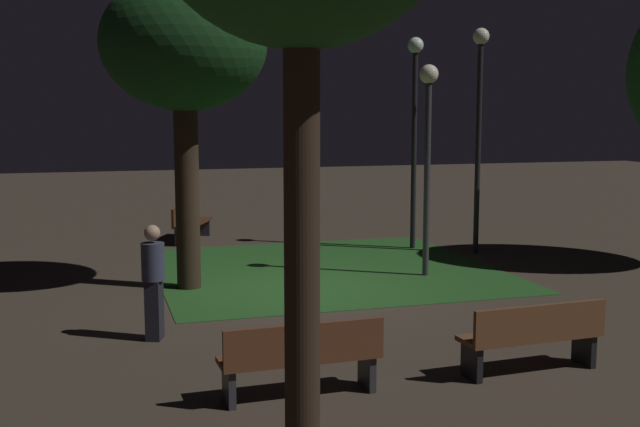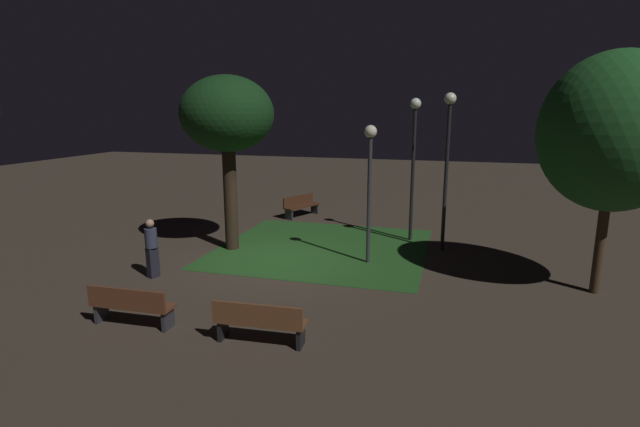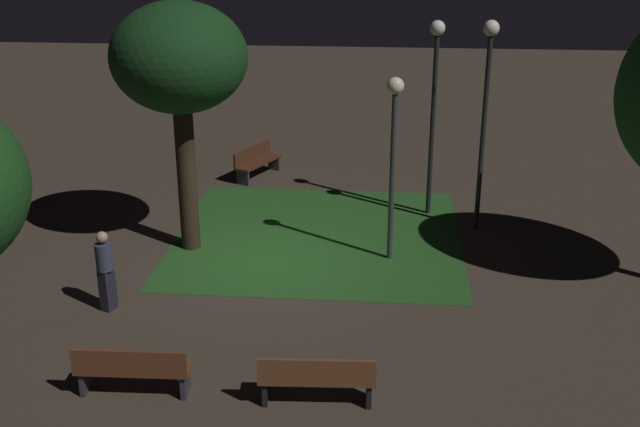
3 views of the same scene
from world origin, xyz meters
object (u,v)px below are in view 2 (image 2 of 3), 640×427
object	(u,v)px
lamp_post_near_wall	(448,147)
pedestrian	(152,247)
tree_back_right	(615,133)
lamp_post_path_center	(414,146)
bench_lawn_edge	(259,321)
tree_lawn_side	(227,116)
bench_back_row	(131,305)
bench_path_side	(301,205)
lamp_post_plaza_east	(370,169)

from	to	relation	value
lamp_post_near_wall	pedestrian	bearing A→B (deg)	-147.51
tree_back_right	lamp_post_path_center	xyz separation A→B (m)	(-4.89, 3.68, -0.69)
bench_lawn_edge	tree_lawn_side	bearing A→B (deg)	120.44
bench_lawn_edge	lamp_post_near_wall	size ratio (longest dim) A/B	0.37
lamp_post_path_center	lamp_post_near_wall	bearing A→B (deg)	-41.11
bench_back_row	pedestrian	bearing A→B (deg)	116.53
bench_path_side	pedestrian	size ratio (longest dim) A/B	1.14
tree_lawn_side	lamp_post_near_wall	distance (m)	6.87
bench_path_side	lamp_post_near_wall	world-z (taller)	lamp_post_near_wall
tree_lawn_side	lamp_post_near_wall	bearing A→B (deg)	14.27
bench_back_row	lamp_post_plaza_east	world-z (taller)	lamp_post_plaza_east
bench_path_side	lamp_post_plaza_east	distance (m)	7.03
bench_back_row	lamp_post_near_wall	bearing A→B (deg)	50.96
lamp_post_path_center	tree_lawn_side	bearing A→B (deg)	-154.23
tree_lawn_side	lamp_post_path_center	bearing A→B (deg)	25.77
bench_back_row	bench_lawn_edge	xyz separation A→B (m)	(2.89, 0.00, 0.00)
bench_back_row	tree_lawn_side	size ratio (longest dim) A/B	0.33
bench_back_row	tree_back_right	world-z (taller)	tree_back_right
bench_back_row	lamp_post_near_wall	size ratio (longest dim) A/B	0.37
bench_path_side	lamp_post_path_center	bearing A→B (deg)	-27.72
lamp_post_path_center	lamp_post_near_wall	distance (m)	1.48
bench_back_row	lamp_post_path_center	bearing A→B (deg)	59.60
lamp_post_path_center	pedestrian	distance (m)	8.86
bench_back_row	tree_back_right	xyz separation A→B (m)	(9.85, 4.78, 3.45)
bench_path_side	tree_back_right	xyz separation A→B (m)	(9.71, -6.21, 3.45)
lamp_post_path_center	tree_back_right	bearing A→B (deg)	-36.96
pedestrian	tree_lawn_side	bearing A→B (deg)	74.49
bench_path_side	lamp_post_path_center	world-z (taller)	lamp_post_path_center
bench_path_side	tree_lawn_side	world-z (taller)	tree_lawn_side
lamp_post_path_center	bench_path_side	bearing A→B (deg)	152.28
lamp_post_path_center	pedestrian	xyz separation A→B (m)	(-6.33, -5.71, -2.40)
lamp_post_near_wall	tree_lawn_side	bearing A→B (deg)	-165.73
lamp_post_near_wall	bench_lawn_edge	bearing A→B (deg)	-113.01
lamp_post_near_wall	pedestrian	xyz separation A→B (m)	(-7.44, -4.74, -2.47)
bench_path_side	tree_lawn_side	size ratio (longest dim) A/B	0.33
bench_back_row	lamp_post_plaza_east	xyz separation A→B (m)	(4.00, 5.59, 2.30)
tree_lawn_side	lamp_post_near_wall	size ratio (longest dim) A/B	1.11
bench_path_side	bench_back_row	bearing A→B (deg)	-90.74
lamp_post_path_center	pedestrian	size ratio (longest dim) A/B	2.99
bench_lawn_edge	pedestrian	world-z (taller)	pedestrian
bench_lawn_edge	tree_lawn_side	xyz separation A→B (m)	(-3.41, 5.81, 3.76)
bench_back_row	bench_lawn_edge	bearing A→B (deg)	0.00
pedestrian	lamp_post_near_wall	bearing A→B (deg)	32.49
lamp_post_near_wall	bench_back_row	bearing A→B (deg)	-129.04
bench_back_row	lamp_post_near_wall	distance (m)	10.05
tree_back_right	pedestrian	distance (m)	11.82
bench_back_row	tree_lawn_side	xyz separation A→B (m)	(-0.52, 5.81, 3.76)
lamp_post_plaza_east	bench_path_side	bearing A→B (deg)	125.49
tree_back_right	lamp_post_near_wall	bearing A→B (deg)	144.35
bench_path_side	tree_lawn_side	bearing A→B (deg)	-97.30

